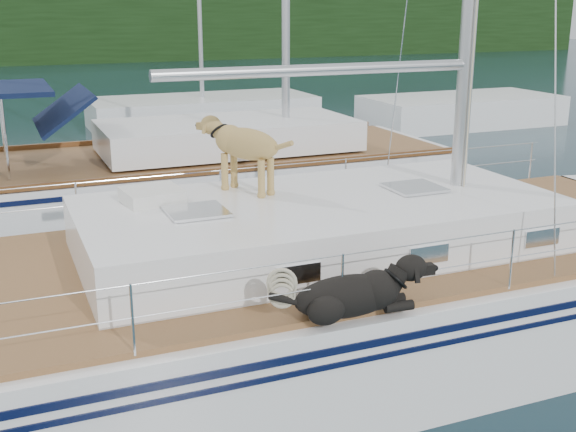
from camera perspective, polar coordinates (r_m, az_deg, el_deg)
name	(u,v)px	position (r m, az deg, el deg)	size (l,w,h in m)	color
ground	(254,362)	(8.29, -2.72, -11.42)	(120.00, 120.00, 0.00)	black
tree_line	(20,18)	(51.98, -20.43, 14.48)	(90.00, 3.00, 6.00)	black
shore_bank	(23,54)	(53.27, -20.23, 11.93)	(92.00, 1.00, 1.20)	#595147
main_sailboat	(261,305)	(8.02, -2.17, -7.04)	(12.00, 3.88, 14.01)	white
neighbor_sailboat	(174,182)	(13.86, -8.97, 2.69)	(11.00, 3.50, 13.30)	white
bg_boat_center	(203,112)	(24.05, -6.75, 8.14)	(7.20, 3.00, 11.65)	white
bg_boat_east	(461,111)	(24.83, 13.51, 8.08)	(6.40, 3.00, 11.65)	white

